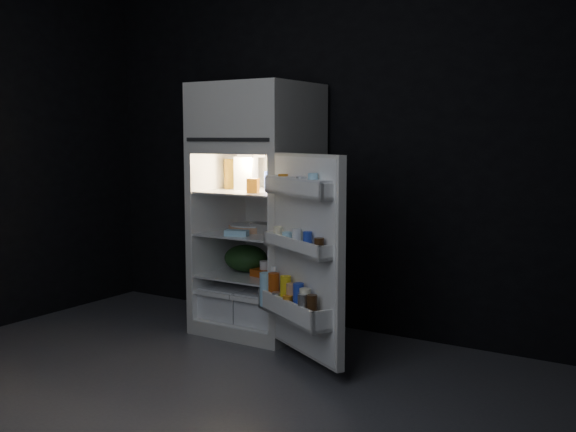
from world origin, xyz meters
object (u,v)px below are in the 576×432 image
Objects in this scene: refrigerator at (259,200)px; milk_jug at (246,173)px; egg_carton at (268,229)px; yogurt_tray at (272,274)px; fridge_door at (302,258)px.

milk_jug is at bearing -176.02° from refrigerator.
egg_carton is at bearing -29.70° from milk_jug.
yogurt_tray is at bearing -28.87° from refrigerator.
fridge_door reaches higher than milk_jug.
milk_jug is (-0.81, 0.55, 0.46)m from fridge_door.
egg_carton is (0.24, -0.06, -0.38)m from milk_jug.
refrigerator is at bearing 159.37° from yogurt_tray.
fridge_door is at bearing -25.82° from egg_carton.
milk_jug is 0.46m from egg_carton.
fridge_door is at bearing -48.86° from milk_jug.
refrigerator is 0.54m from yogurt_tray.
fridge_door is 1.09m from milk_jug.
refrigerator is at bearing -10.63° from milk_jug.
refrigerator reaches higher than egg_carton.
yogurt_tray is at bearing -13.86° from egg_carton.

